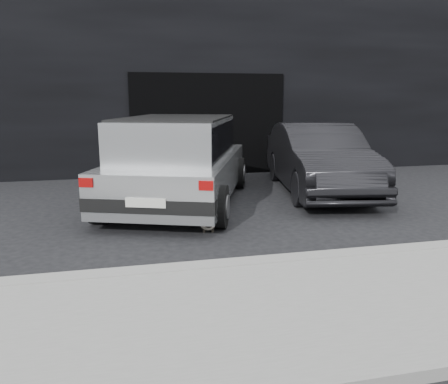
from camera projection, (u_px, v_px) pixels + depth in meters
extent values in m
plane|color=black|center=(196.00, 215.00, 7.57)|extent=(80.00, 80.00, 0.00)
cube|color=black|center=(195.00, 80.00, 12.98)|extent=(34.00, 4.00, 5.00)
cube|color=black|center=(209.00, 125.00, 11.32)|extent=(4.00, 0.10, 2.60)
cube|color=gray|center=(312.00, 260.00, 5.30)|extent=(18.00, 0.25, 0.12)
cube|color=gray|center=(364.00, 304.00, 4.16)|extent=(18.00, 2.20, 0.11)
cube|color=#A7AAAC|center=(181.00, 174.00, 8.35)|extent=(3.39, 4.84, 0.70)
cube|color=#A7AAAC|center=(177.00, 138.00, 7.99)|extent=(2.65, 3.37, 0.70)
cube|color=black|center=(177.00, 138.00, 7.99)|extent=(2.63, 3.27, 0.57)
cube|color=black|center=(148.00, 206.00, 6.31)|extent=(1.94, 0.86, 0.20)
cube|color=black|center=(201.00, 163.00, 10.45)|extent=(1.94, 0.86, 0.20)
cube|color=silver|center=(145.00, 203.00, 6.20)|extent=(0.56, 0.22, 0.14)
cube|color=#8C0707|center=(86.00, 183.00, 6.26)|extent=(0.20, 0.10, 0.14)
cube|color=#8C0707|center=(206.00, 186.00, 6.04)|extent=(0.20, 0.10, 0.14)
cube|color=black|center=(177.00, 118.00, 7.91)|extent=(2.55, 3.10, 0.03)
cylinder|color=black|center=(100.00, 203.00, 6.98)|extent=(0.47, 0.73, 0.68)
cylinder|color=slate|center=(92.00, 202.00, 7.00)|extent=(0.15, 0.36, 0.37)
cylinder|color=black|center=(219.00, 207.00, 6.74)|extent=(0.47, 0.73, 0.68)
cylinder|color=slate|center=(228.00, 207.00, 6.72)|extent=(0.15, 0.36, 0.37)
cylinder|color=black|center=(155.00, 171.00, 10.01)|extent=(0.47, 0.73, 0.68)
cylinder|color=slate|center=(149.00, 171.00, 10.02)|extent=(0.15, 0.36, 0.37)
cylinder|color=black|center=(238.00, 173.00, 9.77)|extent=(0.47, 0.73, 0.68)
cylinder|color=slate|center=(245.00, 173.00, 9.75)|extent=(0.15, 0.36, 0.37)
imported|color=black|center=(318.00, 158.00, 9.25)|extent=(2.26, 4.61, 1.45)
ellipsoid|color=beige|center=(207.00, 223.00, 6.70)|extent=(0.30, 0.53, 0.20)
ellipsoid|color=beige|center=(208.00, 223.00, 6.57)|extent=(0.24, 0.24, 0.18)
ellipsoid|color=black|center=(209.00, 224.00, 6.43)|extent=(0.15, 0.14, 0.13)
sphere|color=black|center=(209.00, 225.00, 6.38)|extent=(0.06, 0.06, 0.06)
cone|color=black|center=(211.00, 219.00, 6.44)|extent=(0.05, 0.06, 0.07)
cone|color=black|center=(206.00, 220.00, 6.43)|extent=(0.05, 0.06, 0.07)
cylinder|color=black|center=(212.00, 230.00, 6.58)|extent=(0.04, 0.04, 0.06)
cylinder|color=black|center=(204.00, 230.00, 6.56)|extent=(0.04, 0.04, 0.06)
cylinder|color=black|center=(211.00, 225.00, 6.86)|extent=(0.04, 0.04, 0.06)
cylinder|color=black|center=(203.00, 225.00, 6.85)|extent=(0.04, 0.04, 0.06)
cylinder|color=black|center=(206.00, 220.00, 6.97)|extent=(0.10, 0.28, 0.08)
ellipsoid|color=white|center=(182.00, 211.00, 7.07)|extent=(0.60, 0.33, 0.25)
ellipsoid|color=white|center=(190.00, 209.00, 7.11)|extent=(0.27, 0.27, 0.21)
ellipsoid|color=silver|center=(199.00, 203.00, 7.13)|extent=(0.16, 0.17, 0.15)
sphere|color=silver|center=(203.00, 204.00, 7.16)|extent=(0.07, 0.07, 0.07)
cone|color=silver|center=(197.00, 199.00, 7.15)|extent=(0.07, 0.06, 0.08)
cone|color=silver|center=(199.00, 200.00, 7.08)|extent=(0.07, 0.06, 0.08)
cylinder|color=silver|center=(191.00, 216.00, 7.21)|extent=(0.05, 0.05, 0.14)
cylinder|color=silver|center=(193.00, 218.00, 7.08)|extent=(0.05, 0.05, 0.14)
cylinder|color=silver|center=(171.00, 218.00, 7.11)|extent=(0.05, 0.05, 0.14)
cylinder|color=silver|center=(172.00, 220.00, 6.98)|extent=(0.05, 0.05, 0.14)
cylinder|color=silver|center=(163.00, 216.00, 6.99)|extent=(0.30, 0.17, 0.10)
ellipsoid|color=gray|center=(176.00, 211.00, 7.01)|extent=(0.22, 0.17, 0.10)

